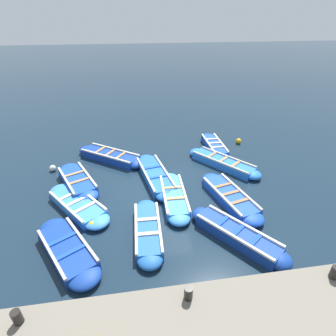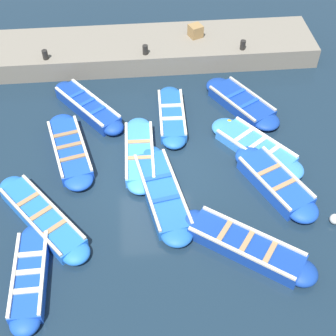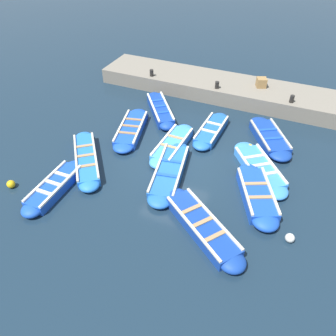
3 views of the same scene
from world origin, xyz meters
name	(u,v)px [view 3 (image 3 of 3)]	position (x,y,z in m)	size (l,w,h in m)	color
ground_plane	(176,160)	(0.00, 0.00, 0.00)	(120.00, 120.00, 0.00)	#162838
boat_outer_left	(202,226)	(-2.99, -2.10, 0.20)	(2.91, 3.55, 0.45)	navy
boat_outer_right	(131,129)	(1.04, 2.61, 0.17)	(3.63, 1.69, 0.40)	#1947B7
boat_end_of_row	(55,187)	(-3.36, 3.34, 0.18)	(3.12, 0.81, 0.42)	#1947B7
boat_near_quay	(86,159)	(-1.56, 3.22, 0.18)	(3.49, 2.97, 0.41)	blue
boat_mid_row	(169,172)	(-0.94, -0.10, 0.17)	(3.98, 1.59, 0.40)	#1E59AD
boat_far_corner	(259,168)	(0.63, -3.17, 0.16)	(3.31, 2.83, 0.38)	#3884E0
boat_broadside	(269,138)	(2.84, -3.16, 0.18)	(3.31, 2.50, 0.41)	navy
boat_bow_out	(160,110)	(3.05, 2.11, 0.20)	(3.23, 2.68, 0.46)	navy
boat_stern_in	(211,131)	(2.37, -0.70, 0.17)	(3.18, 0.91, 0.40)	#1E59AD
boat_alongside	(172,145)	(0.68, 0.46, 0.17)	(3.34, 0.92, 0.39)	#3884E0
boat_inner_gap	(257,195)	(-0.90, -3.38, 0.21)	(3.35, 2.19, 0.47)	#1947B7
quay_wall	(221,88)	(6.19, 0.00, 0.38)	(2.56, 13.02, 0.76)	slate
bollard_north	(292,99)	(5.26, -3.61, 0.94)	(0.20, 0.20, 0.35)	black
bollard_mid_north	(217,85)	(5.26, 0.00, 0.94)	(0.20, 0.20, 0.35)	black
bollard_mid_south	(152,73)	(5.26, 3.61, 0.94)	(0.20, 0.20, 0.35)	black
wooden_crate	(261,83)	(6.30, -1.98, 0.99)	(0.46, 0.46, 0.46)	olive
buoy_orange_near	(11,184)	(-3.85, 4.91, 0.15)	(0.30, 0.30, 0.30)	#EAB214
buoy_yellow_far	(250,147)	(1.83, -2.53, 0.15)	(0.30, 0.30, 0.30)	#EAB214
buoy_white_drifting	(290,238)	(-2.31, -4.71, 0.15)	(0.29, 0.29, 0.29)	silver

